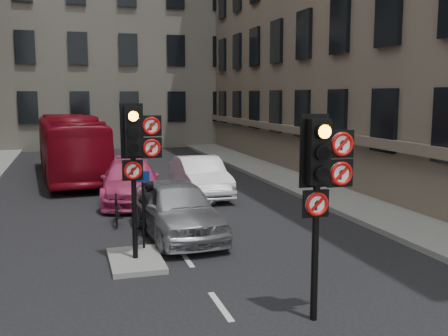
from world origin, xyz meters
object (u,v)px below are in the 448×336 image
signal_far (137,148)px  motorcycle (116,210)px  motorcyclist (148,208)px  signal_near (322,173)px  info_sign (143,199)px  bus_red (70,147)px  car_white (200,176)px  car_silver (177,208)px  car_pink (131,181)px

signal_far → motorcycle: size_ratio=2.38×
signal_far → motorcyclist: signal_far is taller
signal_near → info_sign: signal_near is taller
bus_red → motorcycle: bus_red is taller
car_white → info_sign: (-3.12, -6.81, 0.62)m
car_silver → bus_red: 11.95m
car_white → motorcyclist: motorcyclist is taller
signal_far → bus_red: 13.75m
car_silver → motorcycle: size_ratio=3.09×
signal_near → info_sign: (-2.39, 4.74, -1.22)m
motorcycle → motorcyclist: (0.73, -1.58, 0.33)m
signal_far → car_white: size_ratio=0.79×
car_silver → car_white: 5.90m
motorcyclist → info_sign: bearing=64.5°
car_silver → info_sign: bearing=-134.6°
car_white → bus_red: 7.75m
car_white → car_pink: size_ratio=0.88×
bus_red → info_sign: size_ratio=5.43×
signal_far → motorcycle: signal_far is taller
car_white → motorcycle: bearing=-133.3°
signal_near → signal_far: signal_far is taller
signal_far → car_pink: size_ratio=0.70×
car_white → info_sign: bearing=-114.5°
car_white → motorcyclist: size_ratio=2.89×
info_sign → bus_red: bearing=112.6°
car_white → info_sign: 7.51m
car_pink → signal_far: bearing=-89.5°
car_silver → motorcyclist: size_ratio=2.95×
bus_red → motorcyclist: bearing=-84.5°
car_pink → info_sign: (-0.40, -6.44, 0.62)m
car_silver → car_pink: bearing=93.6°
signal_far → car_silver: (1.30, 2.01, -1.91)m
car_silver → motorcyclist: 0.79m
car_white → car_silver: bearing=-110.0°
signal_far → car_silver: bearing=57.1°
motorcyclist → info_sign: (-0.33, -1.51, 0.58)m
signal_far → car_pink: bearing=85.1°
bus_red → car_pink: bearing=-76.7°
signal_far → info_sign: (0.21, 0.74, -1.34)m
signal_far → car_silver: signal_far is taller
car_silver → signal_near: bearing=-81.7°
signal_near → signal_far: size_ratio=1.00×
motorcycle → motorcyclist: size_ratio=0.95×
motorcyclist → info_sign: info_sign is taller
motorcycle → motorcyclist: bearing=-61.1°
car_silver → motorcyclist: (-0.75, 0.24, -0.00)m
signal_near → car_pink: size_ratio=0.70×
car_silver → motorcycle: bearing=125.3°
car_silver → bus_red: bus_red is taller
bus_red → signal_far: bearing=-88.4°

